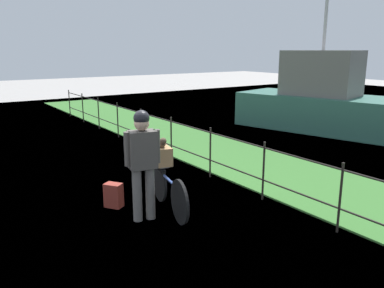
{
  "coord_description": "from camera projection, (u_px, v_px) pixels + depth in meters",
  "views": [
    {
      "loc": [
        6.06,
        -2.3,
        2.52
      ],
      "look_at": [
        0.51,
        1.5,
        0.9
      ],
      "focal_mm": 36.69,
      "sensor_mm": 36.0,
      "label": 1
    }
  ],
  "objects": [
    {
      "name": "ground_plane",
      "position": [
        103.0,
        201.0,
        6.71
      ],
      "size": [
        60.0,
        60.0,
        0.0
      ],
      "primitive_type": "plane",
      "color": "#9E9993"
    },
    {
      "name": "grass_strip",
      "position": [
        259.0,
        165.0,
        8.71
      ],
      "size": [
        27.0,
        2.4,
        0.03
      ],
      "primitive_type": "cube",
      "color": "#38702D",
      "rests_on": "ground"
    },
    {
      "name": "iron_fence",
      "position": [
        210.0,
        149.0,
        7.83
      ],
      "size": [
        18.04,
        0.04,
        1.03
      ],
      "color": "#28231E",
      "rests_on": "ground"
    },
    {
      "name": "bicycle_main",
      "position": [
        169.0,
        190.0,
        6.22
      ],
      "size": [
        1.63,
        0.4,
        0.68
      ],
      "color": "black",
      "rests_on": "ground"
    },
    {
      "name": "wooden_crate",
      "position": [
        161.0,
        156.0,
        6.43
      ],
      "size": [
        0.44,
        0.36,
        0.3
      ],
      "primitive_type": "cube",
      "rotation": [
        0.0,
        0.0,
        -0.21
      ],
      "color": "#A87F51",
      "rests_on": "bicycle_main"
    },
    {
      "name": "terrier_dog",
      "position": [
        161.0,
        143.0,
        6.35
      ],
      "size": [
        0.32,
        0.2,
        0.18
      ],
      "color": "#4C3D2D",
      "rests_on": "wooden_crate"
    },
    {
      "name": "cyclist_person",
      "position": [
        143.0,
        156.0,
        5.75
      ],
      "size": [
        0.34,
        0.53,
        1.68
      ],
      "color": "slate",
      "rests_on": "ground"
    },
    {
      "name": "backpack_on_paving",
      "position": [
        114.0,
        195.0,
        6.42
      ],
      "size": [
        0.33,
        0.31,
        0.4
      ],
      "primitive_type": "cube",
      "rotation": [
        0.0,
        0.0,
        0.59
      ],
      "color": "maroon",
      "rests_on": "ground"
    },
    {
      "name": "mooring_bollard",
      "position": [
        128.0,
        143.0,
        9.89
      ],
      "size": [
        0.2,
        0.2,
        0.45
      ],
      "primitive_type": "cylinder",
      "color": "#38383D",
      "rests_on": "ground"
    },
    {
      "name": "moored_boat_near",
      "position": [
        319.0,
        101.0,
        12.58
      ],
      "size": [
        5.43,
        3.34,
        4.1
      ],
      "color": "#336656",
      "rests_on": "ground"
    }
  ]
}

